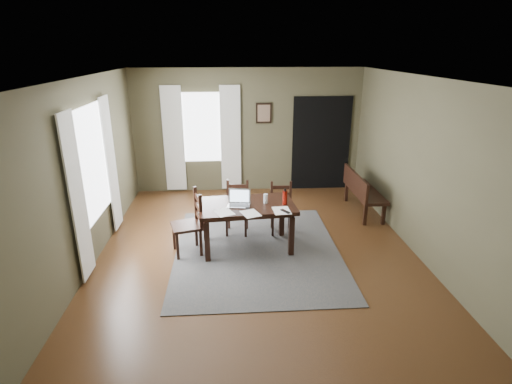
{
  "coord_description": "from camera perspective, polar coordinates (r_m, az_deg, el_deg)",
  "views": [
    {
      "loc": [
        -0.41,
        -5.71,
        3.08
      ],
      "look_at": [
        0.0,
        0.3,
        0.9
      ],
      "focal_mm": 28.0,
      "sensor_mm": 36.0,
      "label": 1
    }
  ],
  "objects": [
    {
      "name": "room_shell",
      "position": [
        5.87,
        0.2,
        7.31
      ],
      "size": [
        5.02,
        6.02,
        2.71
      ],
      "color": "#4B4831",
      "rests_on": "ground"
    },
    {
      "name": "bench",
      "position": [
        8.07,
        14.81,
        0.41
      ],
      "size": [
        0.46,
        1.43,
        0.81
      ],
      "rotation": [
        0.0,
        0.0,
        1.57
      ],
      "color": "black",
      "rests_on": "ground"
    },
    {
      "name": "rug",
      "position": [
        6.5,
        0.18,
        -8.33
      ],
      "size": [
        2.6,
        3.2,
        0.01
      ],
      "color": "#434343",
      "rests_on": "ground"
    },
    {
      "name": "curtain_back_left",
      "position": [
        8.94,
        -11.68,
        7.34
      ],
      "size": [
        0.44,
        0.03,
        2.3
      ],
      "color": "silver",
      "rests_on": "ground"
    },
    {
      "name": "paper_b",
      "position": [
        6.05,
        3.68,
        -2.67
      ],
      "size": [
        0.28,
        0.35,
        0.0
      ],
      "primitive_type": "cube",
      "rotation": [
        0.0,
        0.0,
        0.08
      ],
      "color": "white",
      "rests_on": "dining_table"
    },
    {
      "name": "curtain_left_near",
      "position": [
        5.8,
        -24.15,
        -0.86
      ],
      "size": [
        0.03,
        0.48,
        2.3
      ],
      "color": "silver",
      "rests_on": "ground"
    },
    {
      "name": "chair_back_left",
      "position": [
        6.97,
        -2.7,
        -2.32
      ],
      "size": [
        0.44,
        0.45,
        0.91
      ],
      "rotation": [
        0.0,
        0.0,
        -0.12
      ],
      "color": "black",
      "rests_on": "rug"
    },
    {
      "name": "tv_remote",
      "position": [
        6.01,
        4.19,
        -2.77
      ],
      "size": [
        0.14,
        0.17,
        0.02
      ],
      "primitive_type": "cube",
      "rotation": [
        0.0,
        0.0,
        0.57
      ],
      "color": "black",
      "rests_on": "dining_table"
    },
    {
      "name": "laptop",
      "position": [
        6.25,
        -2.43,
        -1.3
      ],
      "size": [
        0.38,
        0.32,
        0.24
      ],
      "rotation": [
        0.0,
        0.0,
        -0.13
      ],
      "color": "#B7B7BC",
      "rests_on": "dining_table"
    },
    {
      "name": "water_bottle",
      "position": [
        6.26,
        4.14,
        -0.75
      ],
      "size": [
        0.09,
        0.09,
        0.26
      ],
      "rotation": [
        0.0,
        0.0,
        0.29
      ],
      "color": "#A1170C",
      "rests_on": "dining_table"
    },
    {
      "name": "framed_picture",
      "position": [
        8.82,
        1.12,
        11.21
      ],
      "size": [
        0.34,
        0.03,
        0.44
      ],
      "color": "black",
      "rests_on": "ground"
    },
    {
      "name": "ground",
      "position": [
        6.51,
        0.18,
        -8.42
      ],
      "size": [
        5.0,
        6.0,
        0.01
      ],
      "color": "#492C16"
    },
    {
      "name": "dining_table",
      "position": [
        6.32,
        -1.34,
        -2.53
      ],
      "size": [
        1.57,
        1.03,
        0.75
      ],
      "rotation": [
        0.0,
        0.0,
        0.09
      ],
      "color": "black",
      "rests_on": "rug"
    },
    {
      "name": "drinking_glass",
      "position": [
        6.31,
        1.4,
        -0.95
      ],
      "size": [
        0.07,
        0.07,
        0.15
      ],
      "primitive_type": "cylinder",
      "rotation": [
        0.0,
        0.0,
        -0.03
      ],
      "color": "silver",
      "rests_on": "dining_table"
    },
    {
      "name": "paper_a",
      "position": [
        6.0,
        -4.62,
        -2.9
      ],
      "size": [
        0.36,
        0.39,
        0.0
      ],
      "primitive_type": "cube",
      "rotation": [
        0.0,
        0.0,
        0.43
      ],
      "color": "white",
      "rests_on": "dining_table"
    },
    {
      "name": "chair_end",
      "position": [
        6.33,
        -9.45,
        -4.46
      ],
      "size": [
        0.55,
        0.55,
        1.02
      ],
      "rotation": [
        0.0,
        0.0,
        -1.3
      ],
      "color": "black",
      "rests_on": "rug"
    },
    {
      "name": "curtain_back_right",
      "position": [
        8.86,
        -3.64,
        7.59
      ],
      "size": [
        0.44,
        0.03,
        2.3
      ],
      "color": "silver",
      "rests_on": "ground"
    },
    {
      "name": "window_left",
      "position": [
        6.47,
        -22.36,
        3.77
      ],
      "size": [
        0.01,
        1.3,
        1.7
      ],
      "color": "white",
      "rests_on": "ground"
    },
    {
      "name": "computer_mouse",
      "position": [
        6.13,
        -1.24,
        -2.15
      ],
      "size": [
        0.06,
        0.11,
        0.04
      ],
      "primitive_type": "cube",
      "rotation": [
        0.0,
        0.0,
        -0.01
      ],
      "color": "#3F3F42",
      "rests_on": "dining_table"
    },
    {
      "name": "doorway_back",
      "position": [
        9.15,
        9.28,
        6.82
      ],
      "size": [
        1.3,
        0.03,
        2.1
      ],
      "color": "black",
      "rests_on": "ground"
    },
    {
      "name": "window_back",
      "position": [
        8.86,
        -7.74,
        9.1
      ],
      "size": [
        1.0,
        0.01,
        1.5
      ],
      "color": "white",
      "rests_on": "ground"
    },
    {
      "name": "chair_back_right",
      "position": [
        7.0,
        3.62,
        -2.37
      ],
      "size": [
        0.41,
        0.41,
        0.88
      ],
      "rotation": [
        0.0,
        0.0,
        -0.06
      ],
      "color": "black",
      "rests_on": "rug"
    },
    {
      "name": "curtain_left_far",
      "position": [
        7.28,
        -19.98,
        3.7
      ],
      "size": [
        0.03,
        0.48,
        2.3
      ],
      "color": "silver",
      "rests_on": "ground"
    },
    {
      "name": "paper_e",
      "position": [
        5.93,
        -0.79,
        -3.09
      ],
      "size": [
        0.34,
        0.38,
        0.0
      ],
      "primitive_type": "cube",
      "rotation": [
        0.0,
        0.0,
        0.37
      ],
      "color": "white",
      "rests_on": "dining_table"
    }
  ]
}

